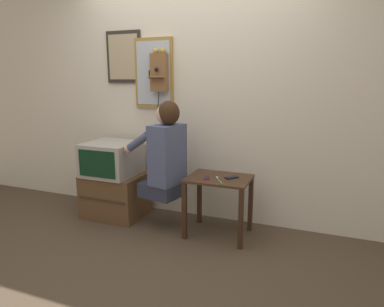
{
  "coord_description": "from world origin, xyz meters",
  "views": [
    {
      "loc": [
        1.29,
        -2.26,
        1.45
      ],
      "look_at": [
        0.16,
        0.6,
        0.78
      ],
      "focal_mm": 32.0,
      "sensor_mm": 36.0,
      "label": 1
    }
  ],
  "objects": [
    {
      "name": "television",
      "position": [
        -0.79,
        0.7,
        0.63
      ],
      "size": [
        0.51,
        0.53,
        0.35
      ],
      "color": "#ADA89E",
      "rests_on": "tv_stand"
    },
    {
      "name": "cell_phone_held",
      "position": [
        0.31,
        0.6,
        0.57
      ],
      "size": [
        0.09,
        0.14,
        0.01
      ],
      "rotation": [
        0.0,
        0.0,
        0.31
      ],
      "color": "maroon",
      "rests_on": "side_table"
    },
    {
      "name": "side_table",
      "position": [
        0.41,
        0.65,
        0.45
      ],
      "size": [
        0.58,
        0.45,
        0.57
      ],
      "color": "#422819",
      "rests_on": "ground_plane"
    },
    {
      "name": "wall_mirror",
      "position": [
        -0.43,
        1.02,
        1.51
      ],
      "size": [
        0.44,
        0.03,
        0.72
      ],
      "color": "olive"
    },
    {
      "name": "wall_phone_antique",
      "position": [
        -0.35,
        0.98,
        1.53
      ],
      "size": [
        0.22,
        0.19,
        0.81
      ],
      "color": "brown"
    },
    {
      "name": "tv_stand",
      "position": [
        -0.77,
        0.72,
        0.23
      ],
      "size": [
        0.62,
        0.52,
        0.46
      ],
      "color": "brown",
      "rests_on": "ground_plane"
    },
    {
      "name": "wall_back",
      "position": [
        0.0,
        1.07,
        1.27
      ],
      "size": [
        6.8,
        0.05,
        2.55
      ],
      "color": "silver",
      "rests_on": "ground_plane"
    },
    {
      "name": "cell_phone_spare",
      "position": [
        0.52,
        0.68,
        0.57
      ],
      "size": [
        0.12,
        0.13,
        0.01
      ],
      "rotation": [
        0.0,
        0.0,
        -0.66
      ],
      "color": "black",
      "rests_on": "side_table"
    },
    {
      "name": "ground_plane",
      "position": [
        0.0,
        0.0,
        0.0
      ],
      "size": [
        14.0,
        14.0,
        0.0
      ],
      "primitive_type": "plane",
      "color": "#4C3D2D"
    },
    {
      "name": "toothbrush",
      "position": [
        0.44,
        0.54,
        0.57
      ],
      "size": [
        0.1,
        0.15,
        0.02
      ],
      "rotation": [
        0.0,
        0.0,
        0.57
      ],
      "color": "#4CBF66",
      "rests_on": "side_table"
    },
    {
      "name": "framed_picture",
      "position": [
        -0.8,
        1.03,
        1.69
      ],
      "size": [
        0.41,
        0.03,
        0.55
      ],
      "color": "#2D2823"
    },
    {
      "name": "person",
      "position": [
        -0.11,
        0.6,
        0.77
      ],
      "size": [
        0.57,
        0.45,
        0.93
      ],
      "rotation": [
        0.0,
        0.0,
        1.35
      ],
      "color": "#2D3347",
      "rests_on": "ground_plane"
    }
  ]
}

